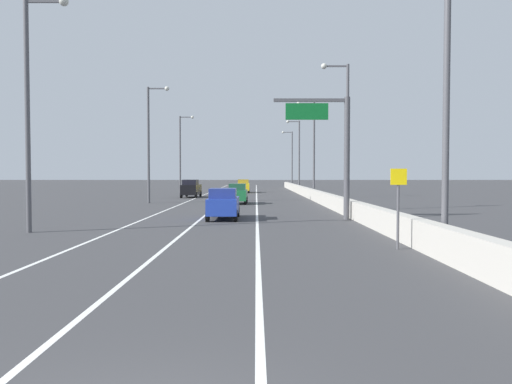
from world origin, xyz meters
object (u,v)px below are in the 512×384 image
(lamp_post_right_third, at_px, (312,143))
(car_blue_0, at_px, (224,204))
(overhead_sign_gantry, at_px, (335,142))
(car_yellow_1, at_px, (244,186))
(lamp_post_right_near, at_px, (440,75))
(lamp_post_right_fifth, at_px, (291,156))
(lamp_post_left_far, at_px, (182,149))
(car_green_2, at_px, (238,194))
(lamp_post_right_fourth, at_px, (298,151))
(lamp_post_left_mid, at_px, (151,137))
(lamp_post_left_near, at_px, (32,99))
(lamp_post_right_second, at_px, (345,127))
(speed_advisory_sign, at_px, (399,202))
(car_black_3, at_px, (191,189))

(lamp_post_right_third, relative_size, car_blue_0, 2.50)
(overhead_sign_gantry, height_order, car_yellow_1, overhead_sign_gantry)
(lamp_post_right_near, bearing_deg, lamp_post_right_fifth, 89.79)
(car_blue_0, bearing_deg, overhead_sign_gantry, -0.99)
(lamp_post_left_far, height_order, car_green_2, lamp_post_left_far)
(lamp_post_right_fourth, height_order, car_green_2, lamp_post_right_fourth)
(car_blue_0, bearing_deg, car_green_2, 88.93)
(lamp_post_left_mid, bearing_deg, lamp_post_left_near, -91.31)
(lamp_post_right_second, bearing_deg, speed_advisory_sign, -94.08)
(car_blue_0, xyz_separation_m, car_green_2, (0.30, 15.99, -0.02))
(car_green_2, bearing_deg, lamp_post_left_mid, 170.89)
(lamp_post_right_second, distance_m, car_black_3, 26.51)
(lamp_post_right_second, relative_size, car_green_2, 2.76)
(overhead_sign_gantry, height_order, car_green_2, overhead_sign_gantry)
(car_black_3, bearing_deg, speed_advisory_sign, -72.58)
(lamp_post_left_near, distance_m, car_black_3, 36.50)
(lamp_post_right_fourth, bearing_deg, lamp_post_right_third, -90.05)
(lamp_post_right_fifth, height_order, lamp_post_left_mid, same)
(lamp_post_right_second, relative_size, lamp_post_right_fifth, 1.00)
(lamp_post_right_fourth, xyz_separation_m, lamp_post_left_mid, (-16.54, -30.67, 0.00))
(lamp_post_left_mid, bearing_deg, car_yellow_1, 73.05)
(car_yellow_1, height_order, car_black_3, car_black_3)
(lamp_post_right_third, distance_m, car_blue_0, 29.40)
(lamp_post_right_third, height_order, lamp_post_left_mid, same)
(lamp_post_right_fourth, xyz_separation_m, car_blue_0, (-8.51, -48.00, -5.37))
(speed_advisory_sign, xyz_separation_m, lamp_post_right_fifth, (1.57, 80.87, 4.57))
(overhead_sign_gantry, height_order, car_blue_0, overhead_sign_gantry)
(speed_advisory_sign, bearing_deg, lamp_post_right_near, -26.17)
(lamp_post_left_mid, bearing_deg, car_black_3, 78.58)
(lamp_post_left_far, height_order, car_black_3, lamp_post_left_far)
(lamp_post_left_near, distance_m, car_green_2, 25.34)
(lamp_post_left_mid, bearing_deg, lamp_post_right_second, -31.06)
(overhead_sign_gantry, height_order, lamp_post_right_second, lamp_post_right_second)
(car_blue_0, distance_m, car_black_3, 29.44)
(speed_advisory_sign, xyz_separation_m, lamp_post_right_second, (1.41, 19.75, 4.57))
(lamp_post_right_fifth, relative_size, lamp_post_left_far, 1.00)
(car_green_2, bearing_deg, lamp_post_right_near, -74.17)
(lamp_post_left_far, bearing_deg, lamp_post_left_mid, -88.52)
(lamp_post_left_far, distance_m, car_yellow_1, 10.53)
(lamp_post_right_fifth, bearing_deg, lamp_post_left_near, -103.01)
(lamp_post_right_fourth, height_order, car_blue_0, lamp_post_right_fourth)
(speed_advisory_sign, distance_m, car_black_3, 43.37)
(lamp_post_right_fourth, xyz_separation_m, lamp_post_left_near, (-17.10, -55.12, 0.00))
(speed_advisory_sign, relative_size, lamp_post_left_near, 0.27)
(car_blue_0, distance_m, car_green_2, 16.00)
(car_black_3, bearing_deg, car_green_2, -65.05)
(lamp_post_right_third, distance_m, car_yellow_1, 19.20)
(overhead_sign_gantry, bearing_deg, lamp_post_left_far, 110.31)
(lamp_post_right_fifth, bearing_deg, lamp_post_right_near, -90.21)
(lamp_post_left_far, relative_size, car_green_2, 2.76)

